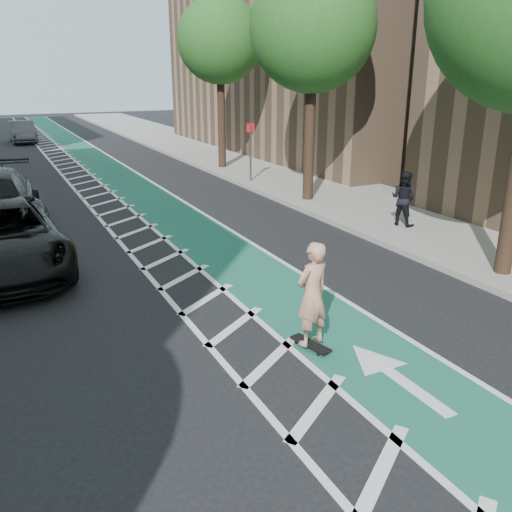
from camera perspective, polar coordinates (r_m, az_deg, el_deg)
ground at (r=9.52m, az=-10.63°, el=-9.08°), size 120.00×120.00×0.00m
bike_lane at (r=19.39m, az=-10.34°, el=5.32°), size 2.00×90.00×0.01m
buffer_strip at (r=19.05m, az=-14.68°, el=4.77°), size 1.40×90.00×0.01m
sidewalk_right at (r=22.00m, az=6.22°, el=7.27°), size 5.00×90.00×0.15m
curb_right at (r=20.81m, az=0.46°, el=6.74°), size 0.12×90.00×0.16m
tree_r_c at (r=19.08m, az=5.91°, el=22.76°), size 4.20×4.20×7.90m
tree_r_d at (r=26.21m, az=-4.06°, el=21.67°), size 4.20×4.20×7.90m
sign_post at (r=22.60m, az=-0.58°, el=10.96°), size 0.35×0.08×2.47m
skateboard at (r=9.22m, az=5.75°, el=-9.20°), size 0.39×0.82×0.11m
skateboarder at (r=8.84m, az=5.94°, el=-4.01°), size 0.72×0.56×1.77m
suv_near at (r=13.80m, az=-25.28°, el=1.76°), size 2.87×5.80×1.58m
car_grey at (r=40.10m, az=-23.37°, el=11.92°), size 1.55×4.26×1.40m
pedestrian at (r=16.34m, az=15.28°, el=5.87°), size 0.85×0.94×1.59m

